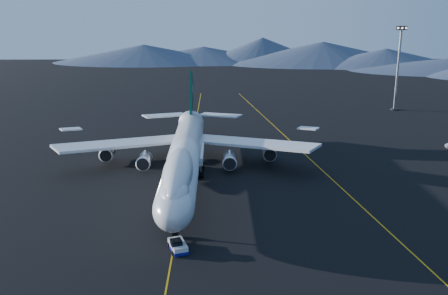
{
  "coord_description": "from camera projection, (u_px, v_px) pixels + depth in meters",
  "views": [
    {
      "loc": [
        6.74,
        -99.43,
        35.72
      ],
      "look_at": [
        8.25,
        4.88,
        6.0
      ],
      "focal_mm": 40.0,
      "sensor_mm": 36.0,
      "label": 1
    }
  ],
  "objects": [
    {
      "name": "taxiway_line_main",
      "position": [
        185.0,
        181.0,
        105.3
      ],
      "size": [
        0.25,
        220.0,
        0.01
      ],
      "primitive_type": "cube",
      "color": "#CA950B",
      "rests_on": "ground"
    },
    {
      "name": "ground",
      "position": [
        185.0,
        181.0,
        105.3
      ],
      "size": [
        500.0,
        500.0,
        0.0
      ],
      "primitive_type": "plane",
      "color": "black",
      "rests_on": "ground"
    },
    {
      "name": "pushback_tug",
      "position": [
        178.0,
        246.0,
        75.49
      ],
      "size": [
        3.63,
        4.99,
        1.96
      ],
      "rotation": [
        0.0,
        0.0,
        0.32
      ],
      "color": "silver",
      "rests_on": "ground"
    },
    {
      "name": "floodlight_mast",
      "position": [
        398.0,
        68.0,
        173.61
      ],
      "size": [
        3.59,
        2.7,
        29.09
      ],
      "rotation": [
        0.0,
        0.0,
        0.4
      ],
      "color": "black",
      "rests_on": "ground"
    },
    {
      "name": "boeing_747",
      "position": [
        185.0,
        155.0,
        103.74
      ],
      "size": [
        59.62,
        72.43,
        19.37
      ],
      "color": "silver",
      "rests_on": "ground"
    },
    {
      "name": "taxiway_line_side",
      "position": [
        318.0,
        166.0,
        115.33
      ],
      "size": [
        28.08,
        198.09,
        0.01
      ],
      "primitive_type": "cube",
      "rotation": [
        0.0,
        0.0,
        0.14
      ],
      "color": "#CA950B",
      "rests_on": "ground"
    }
  ]
}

